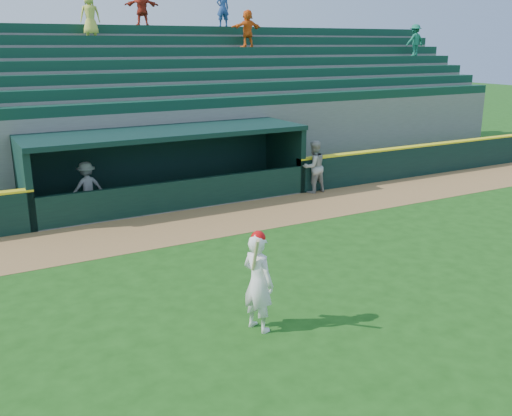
% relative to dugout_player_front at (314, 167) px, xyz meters
% --- Properties ---
extents(ground, '(120.00, 120.00, 0.00)m').
position_rel_dugout_player_front_xyz_m(ground, '(-5.02, -6.36, -0.95)').
color(ground, '#194812').
rests_on(ground, ground).
extents(warning_track, '(40.00, 3.00, 0.01)m').
position_rel_dugout_player_front_xyz_m(warning_track, '(-5.02, -1.46, -0.94)').
color(warning_track, olive).
rests_on(warning_track, ground).
extents(field_wall_right, '(15.50, 0.30, 1.20)m').
position_rel_dugout_player_front_xyz_m(field_wall_right, '(7.23, 0.19, -0.35)').
color(field_wall_right, black).
rests_on(field_wall_right, ground).
extents(wall_stripe_right, '(15.50, 0.32, 0.06)m').
position_rel_dugout_player_front_xyz_m(wall_stripe_right, '(7.23, 0.19, 0.28)').
color(wall_stripe_right, yellow).
rests_on(wall_stripe_right, field_wall_right).
extents(dugout_player_front, '(0.96, 0.77, 1.89)m').
position_rel_dugout_player_front_xyz_m(dugout_player_front, '(0.00, 0.00, 0.00)').
color(dugout_player_front, '#A4A49F').
rests_on(dugout_player_front, ground).
extents(dugout_player_inside, '(1.12, 0.74, 1.63)m').
position_rel_dugout_player_front_xyz_m(dugout_player_inside, '(-7.75, 1.44, -0.13)').
color(dugout_player_inside, '#ABACA6').
rests_on(dugout_player_inside, ground).
extents(dugout, '(9.40, 2.80, 2.46)m').
position_rel_dugout_player_front_xyz_m(dugout, '(-5.02, 1.64, 0.41)').
color(dugout, slate).
rests_on(dugout, ground).
extents(stands, '(34.50, 6.25, 7.57)m').
position_rel_dugout_player_front_xyz_m(stands, '(-5.02, 6.21, 1.45)').
color(stands, slate).
rests_on(stands, ground).
extents(batter_at_plate, '(0.64, 0.87, 1.97)m').
position_rel_dugout_player_front_xyz_m(batter_at_plate, '(-6.81, -8.08, 0.03)').
color(batter_at_plate, white).
rests_on(batter_at_plate, ground).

